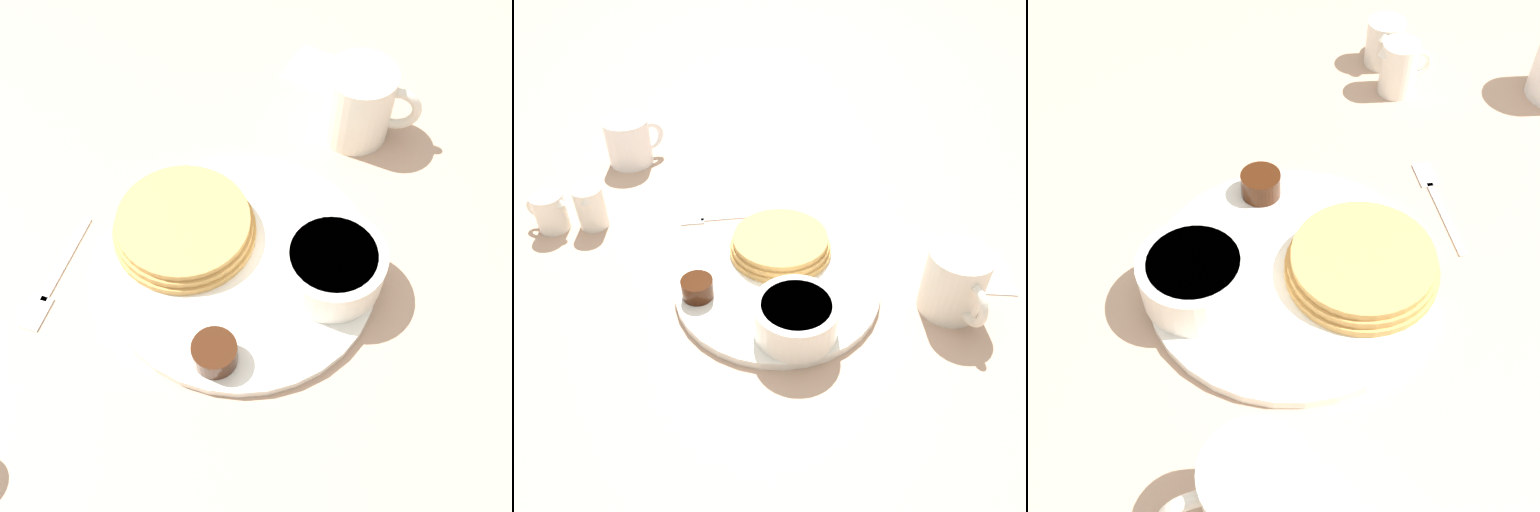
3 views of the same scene
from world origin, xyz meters
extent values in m
plane|color=tan|center=(0.00, 0.00, 0.00)|extent=(4.00, 4.00, 0.00)
cylinder|color=white|center=(0.00, 0.00, 0.01)|extent=(0.28, 0.28, 0.01)
cylinder|color=tan|center=(0.07, 0.02, 0.02)|extent=(0.15, 0.15, 0.01)
cylinder|color=tan|center=(0.07, 0.02, 0.03)|extent=(0.14, 0.14, 0.01)
cylinder|color=tan|center=(0.07, 0.02, 0.03)|extent=(0.14, 0.14, 0.01)
cylinder|color=white|center=(-0.08, -0.05, 0.04)|extent=(0.10, 0.10, 0.05)
cylinder|color=white|center=(-0.08, -0.05, 0.05)|extent=(0.08, 0.08, 0.01)
cylinder|color=#38190A|center=(-0.06, 0.09, 0.03)|extent=(0.04, 0.04, 0.03)
cylinder|color=white|center=(-0.10, -0.04, 0.03)|extent=(0.04, 0.04, 0.03)
sphere|color=white|center=(-0.10, -0.04, 0.04)|extent=(0.02, 0.02, 0.02)
cylinder|color=silver|center=(0.04, -0.22, 0.05)|extent=(0.08, 0.08, 0.09)
torus|color=silver|center=(0.01, -0.25, 0.05)|extent=(0.05, 0.04, 0.06)
cube|color=silver|center=(0.13, 0.12, 0.00)|extent=(0.06, 0.10, 0.00)
cube|color=silver|center=(0.10, 0.18, 0.00)|extent=(0.04, 0.04, 0.00)
cube|color=white|center=(0.13, -0.27, 0.00)|extent=(0.11, 0.09, 0.00)
camera|label=1|loc=(-0.25, 0.22, 0.57)|focal=45.00mm
camera|label=2|loc=(-0.47, -0.16, 0.48)|focal=35.00mm
camera|label=3|loc=(0.11, -0.36, 0.50)|focal=45.00mm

